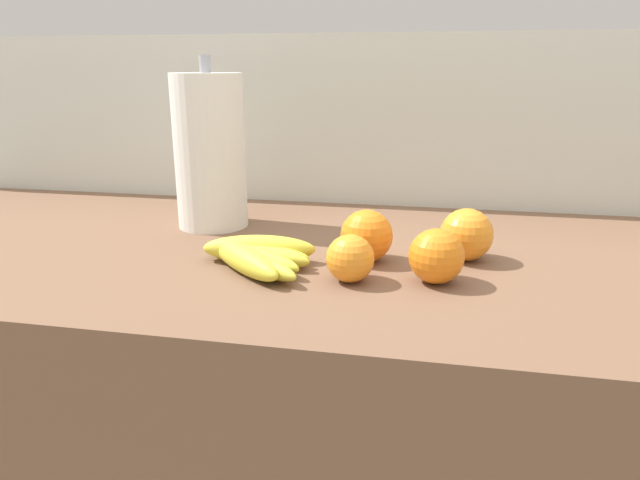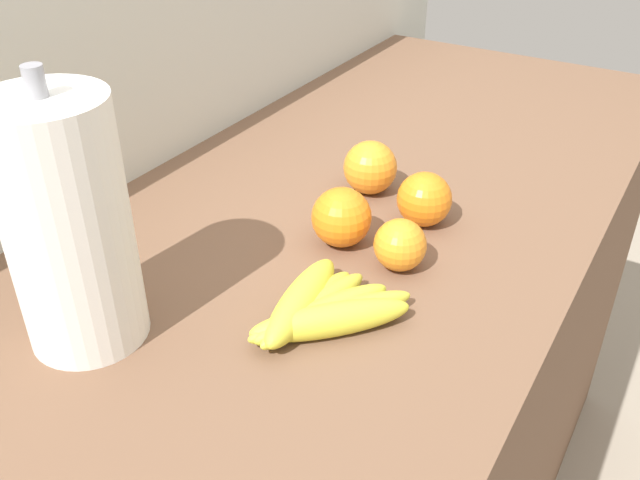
{
  "view_description": "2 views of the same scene",
  "coord_description": "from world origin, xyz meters",
  "px_view_note": "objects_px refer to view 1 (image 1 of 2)",
  "views": [
    {
      "loc": [
        0.11,
        -0.87,
        1.23
      ],
      "look_at": [
        -0.05,
        -0.07,
        0.98
      ],
      "focal_mm": 31.91,
      "sensor_mm": 36.0,
      "label": 1
    },
    {
      "loc": [
        -0.67,
        -0.42,
        1.45
      ],
      "look_at": [
        -0.02,
        -0.03,
        0.97
      ],
      "focal_mm": 38.64,
      "sensor_mm": 36.0,
      "label": 2
    }
  ],
  "objects_px": {
    "orange_back_left": "(367,236)",
    "banana_bunch": "(253,256)",
    "orange_back_right": "(350,258)",
    "orange_far_right": "(466,234)",
    "paper_towel_roll": "(210,152)",
    "orange_right": "(436,256)"
  },
  "relations": [
    {
      "from": "orange_back_left",
      "to": "orange_right",
      "type": "relative_size",
      "value": 1.05
    },
    {
      "from": "orange_far_right",
      "to": "orange_right",
      "type": "xyz_separation_m",
      "value": [
        -0.05,
        -0.11,
        -0.0
      ]
    },
    {
      "from": "orange_back_left",
      "to": "banana_bunch",
      "type": "bearing_deg",
      "value": -158.92
    },
    {
      "from": "orange_back_left",
      "to": "orange_right",
      "type": "distance_m",
      "value": 0.13
    },
    {
      "from": "banana_bunch",
      "to": "orange_far_right",
      "type": "distance_m",
      "value": 0.33
    },
    {
      "from": "banana_bunch",
      "to": "orange_right",
      "type": "relative_size",
      "value": 2.39
    },
    {
      "from": "orange_far_right",
      "to": "orange_right",
      "type": "relative_size",
      "value": 1.05
    },
    {
      "from": "orange_back_right",
      "to": "orange_back_left",
      "type": "relative_size",
      "value": 0.84
    },
    {
      "from": "banana_bunch",
      "to": "paper_towel_roll",
      "type": "height_order",
      "value": "paper_towel_roll"
    },
    {
      "from": "banana_bunch",
      "to": "orange_back_right",
      "type": "relative_size",
      "value": 2.73
    },
    {
      "from": "banana_bunch",
      "to": "orange_back_right",
      "type": "bearing_deg",
      "value": -10.95
    },
    {
      "from": "orange_back_right",
      "to": "orange_far_right",
      "type": "bearing_deg",
      "value": 38.38
    },
    {
      "from": "banana_bunch",
      "to": "orange_back_left",
      "type": "bearing_deg",
      "value": 21.08
    },
    {
      "from": "orange_far_right",
      "to": "paper_towel_roll",
      "type": "relative_size",
      "value": 0.26
    },
    {
      "from": "orange_back_right",
      "to": "paper_towel_roll",
      "type": "height_order",
      "value": "paper_towel_roll"
    },
    {
      "from": "orange_back_right",
      "to": "orange_right",
      "type": "relative_size",
      "value": 0.88
    },
    {
      "from": "orange_far_right",
      "to": "orange_back_left",
      "type": "xyz_separation_m",
      "value": [
        -0.15,
        -0.04,
        -0.0
      ]
    },
    {
      "from": "banana_bunch",
      "to": "paper_towel_roll",
      "type": "xyz_separation_m",
      "value": [
        -0.15,
        0.21,
        0.12
      ]
    },
    {
      "from": "orange_right",
      "to": "orange_back_left",
      "type": "bearing_deg",
      "value": 145.29
    },
    {
      "from": "orange_back_right",
      "to": "paper_towel_roll",
      "type": "bearing_deg",
      "value": 140.9
    },
    {
      "from": "orange_right",
      "to": "paper_towel_roll",
      "type": "bearing_deg",
      "value": 151.8
    },
    {
      "from": "orange_back_left",
      "to": "paper_towel_roll",
      "type": "distance_m",
      "value": 0.36
    }
  ]
}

